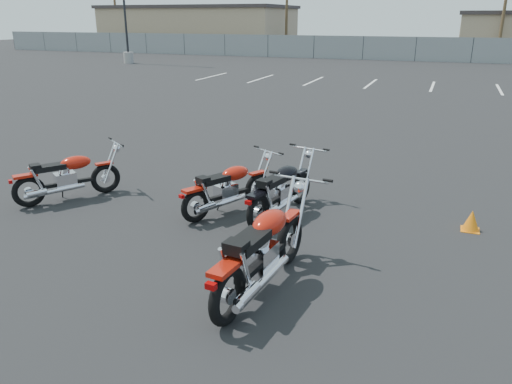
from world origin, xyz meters
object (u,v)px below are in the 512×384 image
(motorcycle_second_black, at_px, (281,190))
(motorcycle_rear_red, at_px, (262,251))
(motorcycle_front_red, at_px, (67,177))
(motorcycle_third_red, at_px, (228,188))

(motorcycle_second_black, xyz_separation_m, motorcycle_rear_red, (0.57, -2.43, 0.08))
(motorcycle_front_red, bearing_deg, motorcycle_third_red, 9.08)
(motorcycle_front_red, xyz_separation_m, motorcycle_second_black, (3.93, 0.68, 0.01))
(motorcycle_front_red, height_order, motorcycle_rear_red, motorcycle_rear_red)
(motorcycle_third_red, relative_size, motorcycle_rear_red, 0.79)
(motorcycle_second_black, bearing_deg, motorcycle_rear_red, -76.87)
(motorcycle_third_red, bearing_deg, motorcycle_front_red, -170.92)
(motorcycle_front_red, height_order, motorcycle_second_black, motorcycle_second_black)
(motorcycle_second_black, relative_size, motorcycle_third_red, 1.08)
(motorcycle_third_red, distance_m, motorcycle_rear_red, 2.68)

